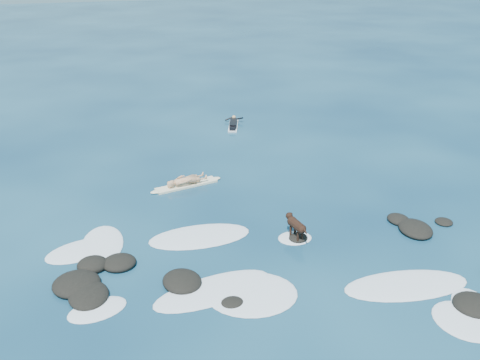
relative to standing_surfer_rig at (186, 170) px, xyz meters
name	(u,v)px	position (x,y,z in m)	size (l,w,h in m)	color
ground	(283,259)	(1.73, -5.97, -0.66)	(160.00, 160.00, 0.00)	#0A2642
reef_rocks	(305,272)	(2.02, -6.94, -0.57)	(13.40, 6.40, 0.47)	black
breaking_foam	(247,280)	(0.37, -6.71, -0.65)	(12.14, 8.78, 0.12)	white
standing_surfer_rig	(186,170)	(0.00, 0.00, 0.00)	(2.94, 1.04, 1.68)	#FEF2CB
paddling_surfer_rig	(233,124)	(3.77, 6.57, -0.53)	(1.23, 2.16, 0.38)	white
dog	(296,224)	(2.52, -4.97, -0.14)	(0.45, 1.25, 0.79)	black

